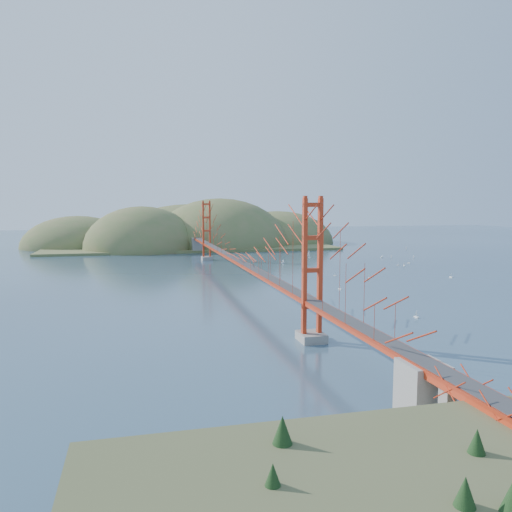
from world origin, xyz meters
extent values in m
plane|color=#294053|center=(0.00, 0.00, 0.00)|extent=(320.00, 320.00, 0.00)
cube|color=gray|center=(0.00, -30.00, 0.35)|extent=(2.00, 2.40, 0.70)
cube|color=gray|center=(0.00, 30.00, 0.35)|extent=(2.00, 2.40, 0.70)
cube|color=#AE2B13|center=(0.00, 0.00, 3.30)|extent=(1.40, 92.00, 0.16)
cube|color=#AE2B13|center=(0.00, 0.00, 3.10)|extent=(1.33, 92.00, 0.24)
cube|color=#38383A|center=(0.00, 0.00, 3.40)|extent=(1.19, 92.00, 0.03)
cube|color=gray|center=(0.00, -46.00, 1.65)|extent=(2.00, 2.20, 3.30)
cube|color=gray|center=(0.00, 46.00, 1.65)|extent=(2.20, 2.60, 3.30)
cube|color=gray|center=(0.00, -50.00, 1.47)|extent=(0.50, 0.70, 2.95)
cube|color=gray|center=(0.00, -48.00, 1.47)|extent=(0.50, 0.70, 2.95)
cube|color=#59544C|center=(0.00, -48.50, 0.12)|extent=(9.00, 6.00, 0.24)
cube|color=brown|center=(0.40, -47.80, 0.61)|extent=(3.70, 2.30, 0.75)
cube|color=gray|center=(0.40, -47.80, 1.04)|extent=(3.70, 2.30, 0.10)
cylinder|color=white|center=(0.40, -47.80, 1.49)|extent=(0.03, 0.03, 1.00)
cube|color=#454D2B|center=(-4.00, -51.00, 0.90)|extent=(24.00, 3.00, 1.80)
cone|color=black|center=(-12.41, -53.76, 3.56)|extent=(0.79, 0.79, 1.13)
cone|color=black|center=(-2.57, -51.31, 3.58)|extent=(0.81, 0.81, 1.15)
cone|color=black|center=(-8.76, -56.39, 3.43)|extent=(0.61, 0.61, 0.87)
cube|color=olive|center=(0.00, 64.00, 0.25)|extent=(70.00, 40.00, 0.60)
ellipsoid|color=olive|center=(-12.00, 56.00, 0.00)|extent=(28.00, 28.00, 21.00)
ellipsoid|color=olive|center=(8.00, 62.00, 0.00)|extent=(36.00, 36.00, 25.00)
ellipsoid|color=olive|center=(26.00, 70.00, 0.00)|extent=(32.00, 32.00, 18.00)
ellipsoid|color=olive|center=(-28.00, 68.00, 0.00)|extent=(28.00, 28.00, 16.00)
ellipsoid|color=olive|center=(2.00, 78.00, 0.00)|extent=(44.00, 44.00, 22.00)
cube|color=white|center=(36.08, 16.02, 0.06)|extent=(0.50, 0.59, 0.11)
cylinder|color=white|center=(36.08, 16.02, 0.39)|extent=(0.02, 0.02, 0.65)
cube|color=white|center=(16.15, 3.83, 0.06)|extent=(0.54, 0.54, 0.10)
cylinder|color=white|center=(16.15, 3.83, 0.38)|extent=(0.02, 0.02, 0.63)
cube|color=white|center=(22.56, 33.96, 0.06)|extent=(0.61, 0.28, 0.11)
cylinder|color=white|center=(22.56, 33.96, 0.39)|extent=(0.02, 0.02, 0.64)
cube|color=white|center=(21.00, 29.02, 0.06)|extent=(0.58, 0.35, 0.10)
cylinder|color=white|center=(21.00, 29.02, 0.36)|extent=(0.02, 0.02, 0.60)
cube|color=white|center=(13.28, 22.05, 0.07)|extent=(0.62, 0.51, 0.11)
cylinder|color=white|center=(13.28, 22.05, 0.40)|extent=(0.02, 0.02, 0.67)
cube|color=white|center=(20.22, 0.54, 0.06)|extent=(0.46, 0.57, 0.10)
cylinder|color=white|center=(20.22, 0.54, 0.37)|extent=(0.02, 0.02, 0.61)
cube|color=white|center=(32.30, 13.34, 0.05)|extent=(0.47, 0.47, 0.09)
cylinder|color=white|center=(32.30, 13.34, 0.33)|extent=(0.01, 0.01, 0.55)
cube|color=white|center=(42.06, 24.30, 0.05)|extent=(0.47, 0.46, 0.09)
cylinder|color=white|center=(42.06, 24.30, 0.33)|extent=(0.01, 0.01, 0.55)
cube|color=white|center=(12.05, -7.72, 0.06)|extent=(0.33, 0.58, 0.10)
cylinder|color=white|center=(12.05, -7.72, 0.36)|extent=(0.02, 0.02, 0.60)
cube|color=white|center=(12.85, -24.53, 0.07)|extent=(0.25, 0.62, 0.11)
cylinder|color=white|center=(12.85, -24.53, 0.40)|extent=(0.02, 0.02, 0.67)
cube|color=white|center=(33.17, 12.67, 0.07)|extent=(0.31, 0.63, 0.11)
cylinder|color=white|center=(33.17, 12.67, 0.39)|extent=(0.02, 0.02, 0.65)
cube|color=white|center=(37.42, 25.11, 0.07)|extent=(0.53, 0.63, 0.11)
cylinder|color=white|center=(37.42, 25.11, 0.41)|extent=(0.02, 0.02, 0.68)
cube|color=white|center=(35.67, 25.83, 0.05)|extent=(0.50, 0.17, 0.09)
cylinder|color=white|center=(35.67, 25.83, 0.33)|extent=(0.01, 0.01, 0.54)
cube|color=white|center=(32.57, -1.84, 0.07)|extent=(0.26, 0.61, 0.11)
cylinder|color=white|center=(32.57, -1.84, 0.39)|extent=(0.02, 0.02, 0.65)
cube|color=white|center=(50.78, 42.00, 0.07)|extent=(0.53, 0.62, 0.11)
cylinder|color=white|center=(50.78, 42.00, 0.41)|extent=(0.02, 0.02, 0.68)
cube|color=white|center=(24.68, 39.46, 0.06)|extent=(0.43, 0.51, 0.09)
cylinder|color=white|center=(24.68, 39.46, 0.33)|extent=(0.01, 0.01, 0.56)
camera|label=1|loc=(-13.67, -67.23, 11.08)|focal=35.00mm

